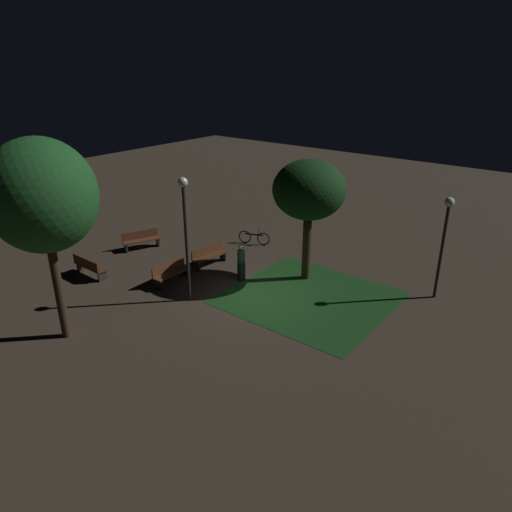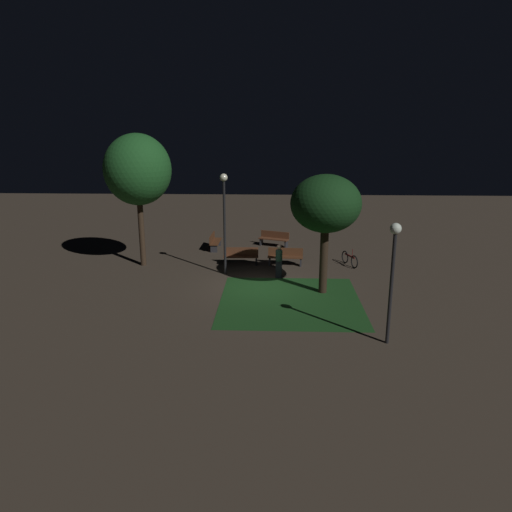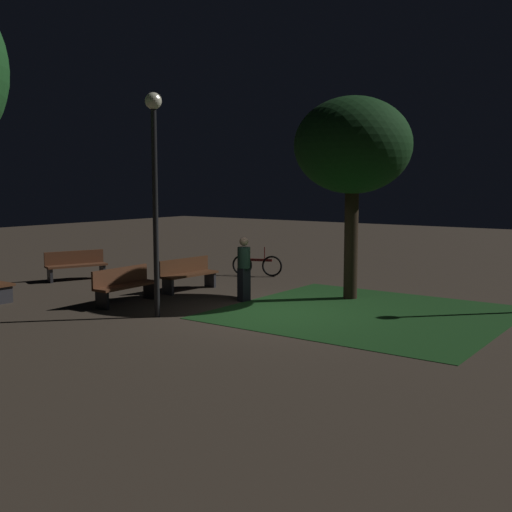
% 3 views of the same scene
% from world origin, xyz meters
% --- Properties ---
extents(ground_plane, '(60.00, 60.00, 0.00)m').
position_xyz_m(ground_plane, '(0.00, 0.00, 0.00)').
color(ground_plane, '#3D3328').
extents(grass_lawn, '(5.76, 6.07, 0.01)m').
position_xyz_m(grass_lawn, '(-1.25, 1.66, 0.01)').
color(grass_lawn, '#194219').
rests_on(grass_lawn, ground).
extents(bench_lawn_edge, '(1.83, 0.61, 0.88)m').
position_xyz_m(bench_lawn_edge, '(-1.15, -3.64, 0.48)').
color(bench_lawn_edge, '#512D19').
rests_on(bench_lawn_edge, ground).
extents(bench_by_lamp, '(1.82, 0.54, 0.88)m').
position_xyz_m(bench_by_lamp, '(1.15, -3.64, 0.48)').
color(bench_by_lamp, brown).
rests_on(bench_by_lamp, ground).
extents(bench_front_left, '(1.85, 1.11, 0.88)m').
position_xyz_m(bench_front_left, '(-0.56, -7.67, 0.48)').
color(bench_front_left, brown).
rests_on(bench_front_left, ground).
extents(bench_near_trees, '(0.51, 1.81, 0.88)m').
position_xyz_m(bench_near_trees, '(2.92, -6.83, 0.48)').
color(bench_near_trees, '#512D19').
rests_on(bench_near_trees, ground).
extents(tree_back_left, '(2.94, 2.94, 5.08)m').
position_xyz_m(tree_back_left, '(-2.68, 0.54, 3.83)').
color(tree_back_left, '#2D2116').
rests_on(tree_back_left, ground).
extents(tree_right_canopy, '(3.30, 3.30, 6.65)m').
position_xyz_m(tree_right_canopy, '(6.19, -3.33, 4.87)').
color(tree_right_canopy, '#38281C').
rests_on(tree_right_canopy, ground).
extents(lamp_post_plaza_west, '(0.36, 0.36, 4.06)m').
position_xyz_m(lamp_post_plaza_west, '(-4.34, 5.49, 2.80)').
color(lamp_post_plaza_west, black).
rests_on(lamp_post_plaza_west, ground).
extents(lamp_post_near_wall, '(0.36, 0.36, 4.85)m').
position_xyz_m(lamp_post_near_wall, '(1.79, -1.90, 3.27)').
color(lamp_post_near_wall, black).
rests_on(lamp_post_near_wall, ground).
extents(bicycle, '(0.63, 1.56, 0.93)m').
position_xyz_m(bicycle, '(-4.47, -3.67, 0.34)').
color(bicycle, black).
rests_on(bicycle, ground).
extents(pedestrian, '(0.32, 0.32, 1.61)m').
position_xyz_m(pedestrian, '(-0.80, -1.45, 0.85)').
color(pedestrian, black).
rests_on(pedestrian, ground).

